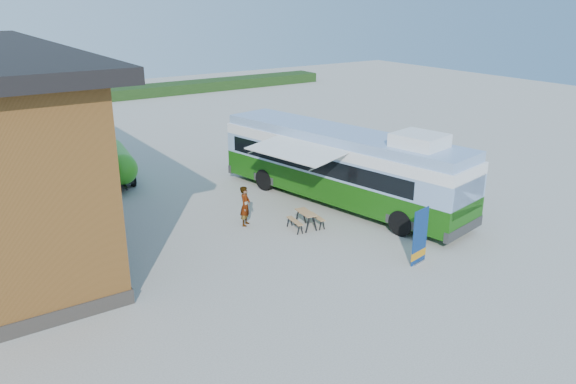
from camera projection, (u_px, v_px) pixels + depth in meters
ground at (298, 254)px, 21.50m from camera, size 100.00×100.00×0.00m
hedge at (145, 91)px, 55.32m from camera, size 40.00×3.00×1.00m
bus at (341, 164)px, 26.28m from camera, size 5.33×13.47×4.05m
awning at (302, 148)px, 25.06m from camera, size 3.64×4.99×0.54m
banner at (420, 241)px, 20.53m from camera, size 0.92×0.30×2.14m
picnic_table at (306, 216)px, 23.75m from camera, size 1.42×1.30×0.74m
person_a at (245, 206)px, 23.99m from camera, size 0.76×0.74×1.75m
person_b at (102, 179)px, 27.67m from camera, size 0.94×1.02×1.69m
slurry_tanker at (116, 161)px, 29.51m from camera, size 2.10×5.34×1.98m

